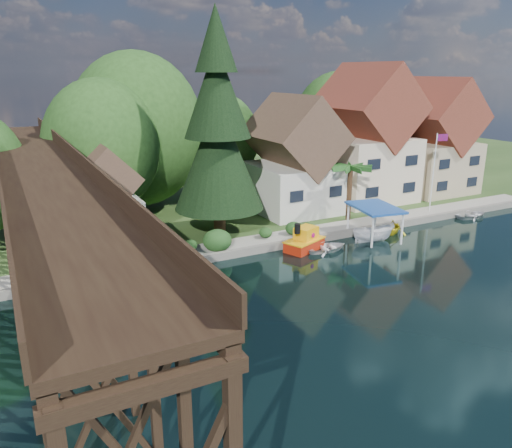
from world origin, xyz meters
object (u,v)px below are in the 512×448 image
object	(u,v)px
house_center	(365,143)
shed	(105,202)
trestle_bridge	(46,222)
house_right	(432,144)
house_left	(293,163)
flagpole	(436,164)
tugboat	(305,241)
boat_white_b	(472,214)
palm_tree	(351,169)
conifer	(218,130)
boat_white_a	(327,246)
boat_yellow	(393,226)
boat_canopy	(374,227)

from	to	relation	value
house_center	shed	bearing A→B (deg)	-175.76
trestle_bridge	house_right	world-z (taller)	house_right
trestle_bridge	house_center	distance (m)	33.96
house_left	trestle_bridge	bearing A→B (deg)	-154.79
house_center	flagpole	xyz separation A→B (m)	(2.49, -7.25, -1.30)
tugboat	boat_white_b	size ratio (longest dim) A/B	1.08
trestle_bridge	palm_tree	xyz separation A→B (m)	(25.66, 5.53, -0.18)
conifer	boat_white_b	size ratio (longest dim) A/B	5.09
palm_tree	tugboat	distance (m)	9.14
boat_white_a	flagpole	bearing A→B (deg)	-75.20
boat_yellow	tugboat	bearing A→B (deg)	60.79
boat_white_a	boat_white_b	bearing A→B (deg)	-84.01
house_left	house_right	world-z (taller)	house_right
tugboat	palm_tree	bearing A→B (deg)	27.63
palm_tree	boat_white_b	world-z (taller)	palm_tree
tugboat	flagpole	bearing A→B (deg)	8.04
house_right	conifer	world-z (taller)	conifer
shed	boat_white_a	xyz separation A→B (m)	(15.02, -8.47, -3.47)
boat_canopy	boat_yellow	xyz separation A→B (m)	(2.87, 0.82, -0.59)
flagpole	boat_white_b	size ratio (longest dim) A/B	2.15
house_center	trestle_bridge	bearing A→B (deg)	-160.51
shed	flagpole	distance (m)	29.99
house_right	boat_white_a	size ratio (longest dim) A/B	3.59
conifer	flagpole	distance (m)	21.37
trestle_bridge	flagpole	size ratio (longest dim) A/B	5.86
boat_canopy	conifer	bearing A→B (deg)	149.33
boat_yellow	conifer	bearing A→B (deg)	39.38
conifer	palm_tree	distance (m)	12.67
trestle_bridge	house_center	size ratio (longest dim) A/B	3.18
house_left	conifer	distance (m)	10.64
house_right	tugboat	world-z (taller)	house_right
conifer	boat_canopy	distance (m)	14.91
conifer	boat_canopy	size ratio (longest dim) A/B	3.45
house_center	shed	xyz separation A→B (m)	(-27.00, -2.00, -2.59)
flagpole	boat_white_a	world-z (taller)	flagpole
house_center	boat_yellow	bearing A→B (deg)	-114.74
house_left	boat_white_b	world-z (taller)	house_left
tugboat	boat_canopy	bearing A→B (deg)	-8.92
trestle_bridge	boat_white_b	xyz separation A→B (m)	(37.91, 2.02, -4.99)
boat_yellow	house_left	bearing A→B (deg)	-1.80
boat_canopy	boat_yellow	bearing A→B (deg)	15.85
boat_white_a	boat_canopy	size ratio (longest dim) A/B	0.67
trestle_bridge	house_center	bearing A→B (deg)	19.49
house_center	boat_canopy	xyz separation A→B (m)	(-7.31, -10.46, -5.13)
house_center	palm_tree	xyz separation A→B (m)	(-6.34, -5.80, -1.25)
house_left	boat_yellow	distance (m)	11.13
tugboat	boat_yellow	bearing A→B (deg)	-0.91
boat_canopy	boat_white_a	bearing A→B (deg)	-179.75
house_center	boat_yellow	world-z (taller)	house_center
palm_tree	flagpole	world-z (taller)	flagpole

